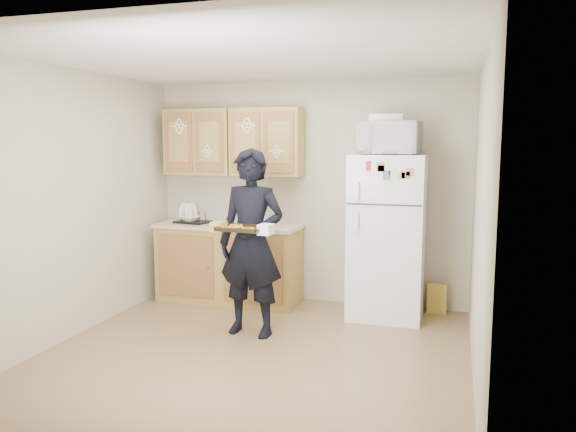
{
  "coord_description": "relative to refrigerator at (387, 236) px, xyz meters",
  "views": [
    {
      "loc": [
        1.63,
        -4.39,
        1.82
      ],
      "look_at": [
        0.17,
        0.45,
        1.16
      ],
      "focal_mm": 35.0,
      "sensor_mm": 36.0,
      "label": 1
    }
  ],
  "objects": [
    {
      "name": "floor",
      "position": [
        -0.95,
        -1.43,
        -0.85
      ],
      "size": [
        3.6,
        3.6,
        0.0
      ],
      "primitive_type": "plane",
      "color": "brown",
      "rests_on": "ground"
    },
    {
      "name": "pizza_front_right",
      "position": [
        -1.04,
        -1.32,
        0.23
      ],
      "size": [
        0.13,
        0.13,
        0.02
      ],
      "primitive_type": "cylinder",
      "color": "orange",
      "rests_on": "baking_tray"
    },
    {
      "name": "wall_right",
      "position": [
        0.85,
        -1.43,
        0.4
      ],
      "size": [
        0.04,
        3.6,
        2.5
      ],
      "primitive_type": "cube",
      "color": "#B4AA92",
      "rests_on": "floor"
    },
    {
      "name": "cereal_box",
      "position": [
        0.52,
        0.24,
        -0.69
      ],
      "size": [
        0.2,
        0.07,
        0.32
      ],
      "primitive_type": "cube",
      "color": "#EBD453",
      "rests_on": "floor"
    },
    {
      "name": "upper_cab_right",
      "position": [
        -1.38,
        0.18,
        0.98
      ],
      "size": [
        0.8,
        0.33,
        0.75
      ],
      "primitive_type": "cube",
      "color": "olive",
      "rests_on": "wall_back"
    },
    {
      "name": "wall_left",
      "position": [
        -2.75,
        -1.43,
        0.4
      ],
      "size": [
        0.04,
        3.6,
        2.5
      ],
      "primitive_type": "cube",
      "color": "#B4AA92",
      "rests_on": "floor"
    },
    {
      "name": "pizza_front_left",
      "position": [
        -1.23,
        -1.3,
        0.23
      ],
      "size": [
        0.13,
        0.13,
        0.02
      ],
      "primitive_type": "cylinder",
      "color": "orange",
      "rests_on": "baking_tray"
    },
    {
      "name": "wall_back",
      "position": [
        -0.95,
        0.37,
        0.4
      ],
      "size": [
        3.6,
        0.04,
        2.5
      ],
      "primitive_type": "cube",
      "color": "#B4AA92",
      "rests_on": "floor"
    },
    {
      "name": "pizza_back_left",
      "position": [
        -1.22,
        -1.17,
        0.23
      ],
      "size": [
        0.13,
        0.13,
        0.02
      ],
      "primitive_type": "cylinder",
      "color": "orange",
      "rests_on": "baking_tray"
    },
    {
      "name": "dish_rack",
      "position": [
        -2.23,
        0.02,
        0.13
      ],
      "size": [
        0.43,
        0.35,
        0.15
      ],
      "primitive_type": "cube",
      "rotation": [
        0.0,
        0.0,
        -0.18
      ],
      "color": "black",
      "rests_on": "countertop"
    },
    {
      "name": "wall_front",
      "position": [
        -0.95,
        -3.23,
        0.4
      ],
      "size": [
        3.6,
        0.04,
        2.5
      ],
      "primitive_type": "cube",
      "color": "#B4AA92",
      "rests_on": "floor"
    },
    {
      "name": "soap_bottle",
      "position": [
        -1.36,
        -0.05,
        0.14
      ],
      "size": [
        0.09,
        0.09,
        0.17
      ],
      "primitive_type": "imported",
      "rotation": [
        0.0,
        0.0,
        -0.09
      ],
      "color": "white",
      "rests_on": "countertop"
    },
    {
      "name": "person",
      "position": [
        -1.16,
        -0.94,
        0.03
      ],
      "size": [
        0.68,
        0.47,
        1.77
      ],
      "primitive_type": "imported",
      "rotation": [
        0.0,
        0.0,
        -0.08
      ],
      "color": "black",
      "rests_on": "floor"
    },
    {
      "name": "countertop",
      "position": [
        -1.8,
        0.05,
        0.03
      ],
      "size": [
        1.64,
        0.64,
        0.04
      ],
      "primitive_type": "cube",
      "color": "beige",
      "rests_on": "base_cabinet"
    },
    {
      "name": "microwave",
      "position": [
        0.01,
        -0.05,
        1.02
      ],
      "size": [
        0.63,
        0.45,
        0.33
      ],
      "primitive_type": "imported",
      "rotation": [
        0.0,
        0.0,
        -0.08
      ],
      "color": "white",
      "rests_on": "refrigerator"
    },
    {
      "name": "baking_tray",
      "position": [
        -1.13,
        -1.24,
        0.21
      ],
      "size": [
        0.42,
        0.33,
        0.04
      ],
      "primitive_type": "cube",
      "rotation": [
        0.0,
        0.0,
        -0.08
      ],
      "color": "black",
      "rests_on": "person"
    },
    {
      "name": "ceiling",
      "position": [
        -0.95,
        -1.43,
        1.65
      ],
      "size": [
        3.6,
        3.6,
        0.0
      ],
      "primitive_type": "plane",
      "color": "silver",
      "rests_on": "wall_back"
    },
    {
      "name": "refrigerator",
      "position": [
        0.0,
        0.0,
        0.0
      ],
      "size": [
        0.75,
        0.7,
        1.7
      ],
      "primitive_type": "cube",
      "color": "white",
      "rests_on": "floor"
    },
    {
      "name": "upper_cab_left",
      "position": [
        -2.2,
        0.18,
        0.98
      ],
      "size": [
        0.8,
        0.33,
        0.75
      ],
      "primitive_type": "cube",
      "color": "olive",
      "rests_on": "wall_back"
    },
    {
      "name": "bowl",
      "position": [
        -2.27,
        0.02,
        0.1
      ],
      "size": [
        0.28,
        0.28,
        0.06
      ],
      "primitive_type": "imported",
      "rotation": [
        0.0,
        0.0,
        -0.26
      ],
      "color": "white",
      "rests_on": "dish_rack"
    },
    {
      "name": "base_cabinet",
      "position": [
        -1.8,
        0.05,
        -0.42
      ],
      "size": [
        1.6,
        0.6,
        0.86
      ],
      "primitive_type": "cube",
      "color": "olive",
      "rests_on": "floor"
    },
    {
      "name": "foil_pan",
      "position": [
        -0.03,
        -0.02,
        1.22
      ],
      "size": [
        0.35,
        0.25,
        0.07
      ],
      "primitive_type": "cube",
      "rotation": [
        0.0,
        0.0,
        0.05
      ],
      "color": "#B2B2B9",
      "rests_on": "microwave"
    }
  ]
}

